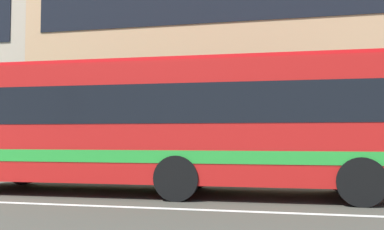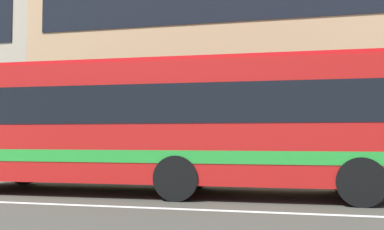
# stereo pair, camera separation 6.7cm
# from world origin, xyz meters

# --- Properties ---
(hedge_row_far) EXTENTS (16.55, 1.10, 0.94)m
(hedge_row_far) POSITION_xyz_m (-0.75, 5.47, 0.47)
(hedge_row_far) COLOR #377037
(hedge_row_far) RESTS_ON ground_plane
(apartment_block_right) EXTENTS (19.26, 10.21, 12.44)m
(apartment_block_right) POSITION_xyz_m (7.50, 13.50, 6.22)
(apartment_block_right) COLOR tan
(apartment_block_right) RESTS_ON ground_plane
(transit_bus) EXTENTS (11.07, 2.79, 3.23)m
(transit_bus) POSITION_xyz_m (6.00, 2.10, 1.78)
(transit_bus) COLOR red
(transit_bus) RESTS_ON ground_plane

